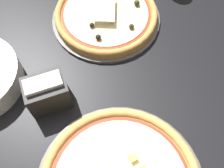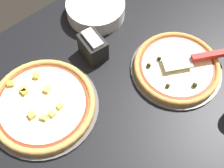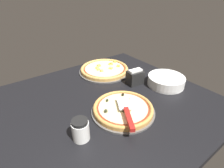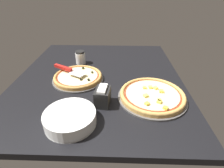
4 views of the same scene
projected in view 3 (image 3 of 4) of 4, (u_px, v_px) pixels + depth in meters
ground_plane at (100, 106)px, 99.09cm from camera, size 127.14×109.58×3.60cm
pizza_pan_front at (123, 111)px, 91.68cm from camera, size 33.28×33.28×1.00cm
pizza_front at (123, 108)px, 90.74cm from camera, size 31.28×31.28×3.90cm
pizza_pan_back at (104, 71)px, 133.16cm from camera, size 37.98×37.98×1.00cm
pizza_back at (104, 69)px, 132.22cm from camera, size 35.71×35.71×3.42cm
serving_spatula at (128, 115)px, 80.72cm from camera, size 16.12×24.00×2.00cm
plate_stack at (166, 81)px, 114.57cm from camera, size 23.67×23.67×6.30cm
parmesan_shaker at (81, 130)px, 73.80cm from camera, size 7.52×7.52×10.08cm
napkin_holder at (135, 77)px, 115.34cm from camera, size 11.04×8.58×10.32cm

